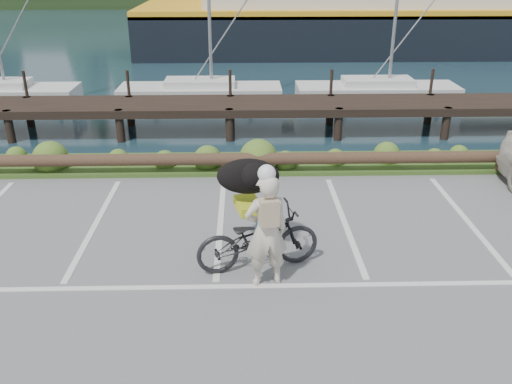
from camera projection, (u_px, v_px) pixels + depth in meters
ground at (217, 274)px, 9.51m from camera, size 72.00×72.00×0.00m
vegetation_strip at (225, 164)px, 14.34m from camera, size 34.00×1.60×0.10m
log_rail at (224, 176)px, 13.72m from camera, size 32.00×0.30×0.60m
bicycle at (258, 239)px, 9.49m from camera, size 2.32×1.26×1.16m
cyclist at (266, 231)px, 8.87m from camera, size 0.82×0.63×1.99m
dog at (248, 176)px, 9.75m from camera, size 0.80×1.23×0.66m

